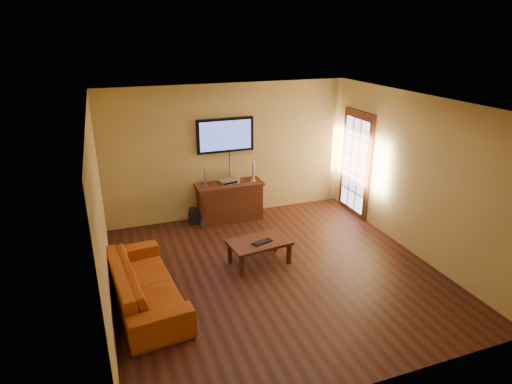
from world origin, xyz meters
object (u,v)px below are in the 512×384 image
media_console (230,201)px  speaker_right (253,173)px  av_receiver (228,181)px  game_console (238,177)px  keyboard (262,242)px  coffee_table (259,244)px  television (225,135)px  subwoofer (196,216)px  bottle (202,225)px  sofa (144,277)px  speaker_left (205,178)px

media_console → speaker_right: 0.75m
speaker_right → av_receiver: (-0.53, 0.05, -0.14)m
av_receiver → game_console: bearing=-15.0°
speaker_right → keyboard: (-0.53, -1.91, -0.54)m
game_console → keyboard: bearing=-73.2°
coffee_table → keyboard: size_ratio=2.78×
television → media_console: bearing=-90.0°
coffee_table → subwoofer: coffee_table is taller
television → coffee_table: television is taller
television → bottle: television is taller
television → av_receiver: size_ratio=3.26×
game_console → sofa: bearing=-108.9°
av_receiver → speaker_right: bearing=-17.9°
media_console → bottle: bearing=-156.9°
media_console → speaker_left: size_ratio=3.82×
sofa → speaker_right: bearing=-52.4°
subwoofer → speaker_right: bearing=14.2°
media_console → television: size_ratio=1.17×
sofa → keyboard: bearing=-83.8°
coffee_table → bottle: size_ratio=5.58×
coffee_table → keyboard: keyboard is taller
av_receiver → sofa: bearing=-141.2°
subwoofer → speaker_left: bearing=8.7°
television → av_receiver: 0.91m
sofa → game_console: size_ratio=9.60×
media_console → keyboard: media_console is taller
television → sofa: television is taller
television → subwoofer: size_ratio=4.28×
game_console → subwoofer: game_console is taller
television → av_receiver: (-0.03, -0.19, -0.89)m
speaker_right → bottle: speaker_right is taller
sofa → speaker_left: size_ratio=6.00×
bottle → speaker_right: bearing=12.3°
speaker_right → subwoofer: 1.45m
media_console → bottle: media_console is taller
av_receiver → television: bearing=68.5°
media_console → av_receiver: (-0.03, 0.02, 0.42)m
coffee_table → av_receiver: size_ratio=2.97×
media_console → av_receiver: bearing=142.7°
speaker_right → media_console: bearing=176.7°
game_console → television: bearing=157.0°
game_console → media_console: bearing=-152.8°
television → keyboard: size_ratio=3.05×
coffee_table → speaker_right: 2.02m
subwoofer → keyboard: 2.14m
speaker_right → game_console: speaker_right is taller
av_receiver → speaker_left: bearing=166.4°
sofa → television: bearing=-43.2°
av_receiver → bottle: 1.00m
speaker_left → subwoofer: speaker_left is taller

